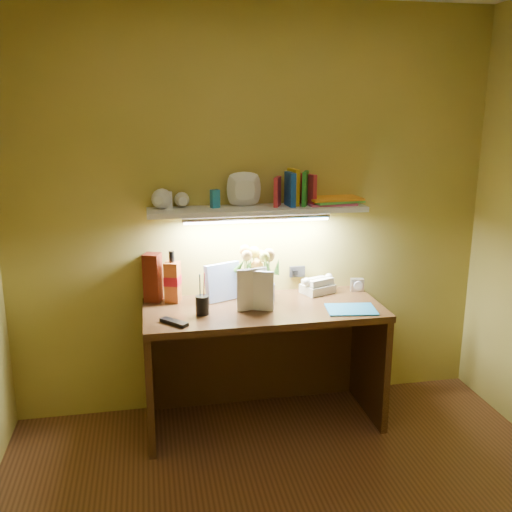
% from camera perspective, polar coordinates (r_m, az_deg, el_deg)
% --- Properties ---
extents(desk, '(1.40, 0.60, 0.75)m').
position_cam_1_polar(desk, '(3.51, 0.74, -10.88)').
color(desk, black).
rests_on(desk, ground).
extents(flower_bouquet, '(0.24, 0.24, 0.35)m').
position_cam_1_polar(flower_bouquet, '(3.44, 0.27, -1.64)').
color(flower_bouquet, '#0D113B').
rests_on(flower_bouquet, desk).
extents(telephone, '(0.23, 0.20, 0.11)m').
position_cam_1_polar(telephone, '(3.62, 6.18, -2.82)').
color(telephone, beige).
rests_on(telephone, desk).
extents(desk_clock, '(0.09, 0.05, 0.08)m').
position_cam_1_polar(desk_clock, '(3.70, 10.08, -2.85)').
color(desk_clock, silver).
rests_on(desk_clock, desk).
extents(whisky_bottle, '(0.11, 0.11, 0.31)m').
position_cam_1_polar(whisky_bottle, '(3.44, -8.36, -2.06)').
color(whisky_bottle, '#C15121').
rests_on(whisky_bottle, desk).
extents(whisky_box, '(0.12, 0.12, 0.29)m').
position_cam_1_polar(whisky_box, '(3.48, -10.28, -2.13)').
color(whisky_box, '#4F160A').
rests_on(whisky_box, desk).
extents(pen_cup, '(0.08, 0.08, 0.19)m').
position_cam_1_polar(pen_cup, '(3.23, -5.40, -4.27)').
color(pen_cup, black).
rests_on(pen_cup, desk).
extents(art_card, '(0.23, 0.13, 0.23)m').
position_cam_1_polar(art_card, '(3.46, -3.32, -2.60)').
color(art_card, white).
rests_on(art_card, desk).
extents(tv_remote, '(0.15, 0.16, 0.02)m').
position_cam_1_polar(tv_remote, '(3.14, -8.20, -6.56)').
color(tv_remote, black).
rests_on(tv_remote, desk).
extents(blue_folder, '(0.31, 0.24, 0.01)m').
position_cam_1_polar(blue_folder, '(3.36, 9.49, -5.28)').
color(blue_folder, '#207FBC').
rests_on(blue_folder, desk).
extents(desk_book_a, '(0.19, 0.06, 0.25)m').
position_cam_1_polar(desk_book_a, '(3.24, -1.92, -3.56)').
color(desk_book_a, white).
rests_on(desk_book_a, desk).
extents(desk_book_b, '(0.16, 0.09, 0.24)m').
position_cam_1_polar(desk_book_b, '(3.29, -1.17, -3.38)').
color(desk_book_b, white).
rests_on(desk_book_b, desk).
extents(wall_shelf, '(1.31, 0.30, 0.25)m').
position_cam_1_polar(wall_shelf, '(3.40, 0.71, 5.29)').
color(wall_shelf, white).
rests_on(wall_shelf, ground).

